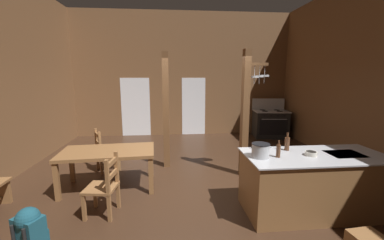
{
  "coord_description": "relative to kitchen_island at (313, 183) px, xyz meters",
  "views": [
    {
      "loc": [
        -0.45,
        -4.19,
        2.11
      ],
      "look_at": [
        -0.01,
        0.72,
        1.21
      ],
      "focal_mm": 22.4,
      "sensor_mm": 36.0,
      "label": 1
    }
  ],
  "objects": [
    {
      "name": "ground_plane",
      "position": [
        -1.74,
        0.88,
        -0.52
      ],
      "size": [
        8.3,
        9.57,
        0.1
      ],
      "primitive_type": "cube",
      "color": "#382316"
    },
    {
      "name": "wall_back",
      "position": [
        -1.74,
        5.34,
        1.68
      ],
      "size": [
        8.3,
        0.14,
        4.29
      ],
      "primitive_type": "cube",
      "color": "brown",
      "rests_on": "ground_plane"
    },
    {
      "name": "glazed_door_back_left",
      "position": [
        -3.43,
        5.26,
        0.56
      ],
      "size": [
        1.0,
        0.01,
        2.05
      ],
      "primitive_type": "cube",
      "color": "white",
      "rests_on": "ground_plane"
    },
    {
      "name": "glazed_panel_back_right",
      "position": [
        -1.37,
        5.26,
        0.56
      ],
      "size": [
        0.84,
        0.01,
        2.05
      ],
      "primitive_type": "cube",
      "color": "white",
      "rests_on": "ground_plane"
    },
    {
      "name": "kitchen_island",
      "position": [
        0.0,
        0.0,
        0.0
      ],
      "size": [
        2.17,
        0.97,
        0.93
      ],
      "color": "brown",
      "rests_on": "ground_plane"
    },
    {
      "name": "stove_range",
      "position": [
        1.27,
        4.63,
        0.02
      ],
      "size": [
        1.22,
        0.92,
        1.32
      ],
      "color": "black",
      "rests_on": "ground_plane"
    },
    {
      "name": "support_post_with_pot_rack",
      "position": [
        -0.63,
        1.51,
        0.96
      ],
      "size": [
        0.58,
        0.23,
        2.64
      ],
      "color": "brown",
      "rests_on": "ground_plane"
    },
    {
      "name": "support_post_center",
      "position": [
        -2.3,
        2.14,
        0.86
      ],
      "size": [
        0.14,
        0.14,
        2.64
      ],
      "color": "brown",
      "rests_on": "ground_plane"
    },
    {
      "name": "dining_table",
      "position": [
        -3.38,
        1.14,
        0.18
      ],
      "size": [
        1.76,
        1.02,
        0.74
      ],
      "color": "brown",
      "rests_on": "ground_plane"
    },
    {
      "name": "ladderback_chair_near_window",
      "position": [
        -3.22,
        0.2,
        -0.01
      ],
      "size": [
        0.49,
        0.49,
        0.95
      ],
      "color": "olive",
      "rests_on": "ground_plane"
    },
    {
      "name": "ladderback_chair_by_post",
      "position": [
        -3.68,
        2.01,
        -0.01
      ],
      "size": [
        0.59,
        0.59,
        0.95
      ],
      "color": "olive",
      "rests_on": "ground_plane"
    },
    {
      "name": "backpack",
      "position": [
        -3.89,
        -0.59,
        -0.15
      ],
      "size": [
        0.38,
        0.37,
        0.6
      ],
      "color": "#194756",
      "rests_on": "ground_plane"
    },
    {
      "name": "stockpot_on_counter",
      "position": [
        -0.89,
        -0.04,
        0.57
      ],
      "size": [
        0.34,
        0.27,
        0.21
      ],
      "color": "#B7BABF",
      "rests_on": "kitchen_island"
    },
    {
      "name": "mixing_bowl_on_counter",
      "position": [
        -0.1,
        -0.03,
        0.5
      ],
      "size": [
        0.18,
        0.18,
        0.06
      ],
      "color": "silver",
      "rests_on": "kitchen_island"
    },
    {
      "name": "bottle_tall_on_counter",
      "position": [
        -0.34,
        0.25,
        0.58
      ],
      "size": [
        0.07,
        0.07,
        0.29
      ],
      "color": "#56331E",
      "rests_on": "kitchen_island"
    },
    {
      "name": "bottle_short_on_counter",
      "position": [
        -0.63,
        -0.06,
        0.57
      ],
      "size": [
        0.06,
        0.06,
        0.26
      ],
      "color": "#56331E",
      "rests_on": "kitchen_island"
    }
  ]
}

